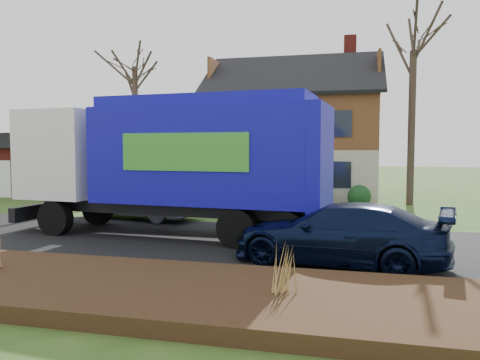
# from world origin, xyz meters

# --- Properties ---
(ground) EXTENTS (120.00, 120.00, 0.00)m
(ground) POSITION_xyz_m (0.00, 0.00, 0.00)
(ground) COLOR #284617
(ground) RESTS_ON ground
(road) EXTENTS (80.00, 7.00, 0.02)m
(road) POSITION_xyz_m (0.00, 0.00, 0.01)
(road) COLOR black
(road) RESTS_ON ground
(mulch_verge) EXTENTS (80.00, 3.50, 0.30)m
(mulch_verge) POSITION_xyz_m (0.00, -5.30, 0.15)
(mulch_verge) COLOR black
(mulch_verge) RESTS_ON ground
(main_house) EXTENTS (12.95, 8.95, 9.26)m
(main_house) POSITION_xyz_m (1.49, 13.91, 4.03)
(main_house) COLOR beige
(main_house) RESTS_ON ground
(ranch_house) EXTENTS (9.80, 8.20, 3.70)m
(ranch_house) POSITION_xyz_m (-12.00, 13.00, 1.81)
(ranch_house) COLOR maroon
(ranch_house) RESTS_ON ground
(garbage_truck) EXTENTS (10.44, 3.54, 4.40)m
(garbage_truck) POSITION_xyz_m (-0.18, 0.67, 2.53)
(garbage_truck) COLOR black
(garbage_truck) RESTS_ON ground
(silver_sedan) EXTENTS (5.27, 2.68, 1.66)m
(silver_sedan) POSITION_xyz_m (-3.01, 3.77, 0.83)
(silver_sedan) COLOR #9D9FA4
(silver_sedan) RESTS_ON ground
(navy_wagon) EXTENTS (5.47, 3.02, 1.50)m
(navy_wagon) POSITION_xyz_m (5.01, -1.80, 0.75)
(navy_wagon) COLOR black
(navy_wagon) RESTS_ON ground
(tree_front_west) EXTENTS (3.32, 3.32, 9.88)m
(tree_front_west) POSITION_xyz_m (-6.03, 9.73, 8.14)
(tree_front_west) COLOR #413127
(tree_front_west) RESTS_ON ground
(tree_front_east) EXTENTS (3.87, 3.87, 10.74)m
(tree_front_east) POSITION_xyz_m (8.04, 11.05, 8.73)
(tree_front_east) COLOR #3C2E24
(tree_front_east) RESTS_ON ground
(tree_back) EXTENTS (3.34, 3.34, 10.58)m
(tree_back) POSITION_xyz_m (2.75, 20.71, 8.82)
(tree_back) COLOR #402E26
(tree_back) RESTS_ON ground
(grass_clump_east) EXTENTS (0.36, 0.30, 0.90)m
(grass_clump_east) POSITION_xyz_m (4.23, -5.37, 0.75)
(grass_clump_east) COLOR #A38448
(grass_clump_east) RESTS_ON mulch_verge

